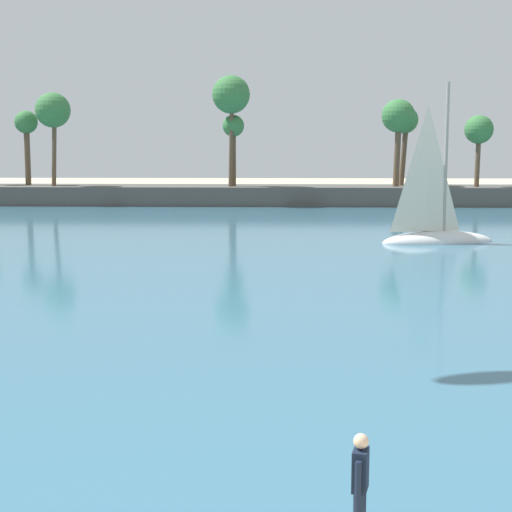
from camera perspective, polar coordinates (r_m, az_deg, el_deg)
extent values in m
cube|color=#386B84|center=(62.30, -0.41, 2.98)|extent=(220.00, 102.64, 0.06)
cube|color=#514C47|center=(73.51, -0.04, 4.44)|extent=(112.22, 6.00, 1.80)
cylinder|color=brown|center=(72.37, -1.82, 8.40)|extent=(0.56, 0.41, 8.37)
sphere|color=#38753D|center=(72.51, -1.84, 11.71)|extent=(3.46, 3.46, 3.46)
cylinder|color=brown|center=(75.61, 10.74, 7.41)|extent=(0.80, 0.79, 6.18)
sphere|color=#38753D|center=(75.64, 10.80, 9.74)|extent=(2.56, 2.56, 2.56)
cylinder|color=brown|center=(75.73, -14.52, 7.62)|extent=(0.63, 0.73, 7.03)
sphere|color=#38753D|center=(75.80, -14.61, 10.27)|extent=(3.25, 3.25, 3.25)
cylinder|color=brown|center=(78.10, -16.35, 7.18)|extent=(0.55, 0.59, 5.96)
sphere|color=#38753D|center=(78.13, -16.44, 9.36)|extent=(2.17, 2.17, 2.17)
cylinder|color=brown|center=(73.58, 10.28, 7.53)|extent=(0.70, 0.72, 6.47)
sphere|color=#38753D|center=(73.63, 10.34, 10.04)|extent=(3.04, 3.04, 3.04)
cylinder|color=brown|center=(74.53, 15.88, 6.88)|extent=(0.51, 0.56, 5.21)
sphere|color=#38753D|center=(74.54, 15.96, 8.87)|extent=(2.60, 2.60, 2.60)
cylinder|color=brown|center=(73.08, -1.66, 7.30)|extent=(0.48, 0.50, 5.56)
sphere|color=#38753D|center=(73.10, -1.67, 9.48)|extent=(2.01, 2.01, 2.01)
cube|color=#141E33|center=(11.13, 7.63, -15.21)|extent=(0.27, 0.38, 0.58)
sphere|color=beige|center=(10.98, 7.67, -13.24)|extent=(0.21, 0.21, 0.21)
cylinder|color=#141E33|center=(11.36, 7.79, -14.94)|extent=(0.09, 0.09, 0.50)
cylinder|color=#141E33|center=(10.94, 7.46, -15.87)|extent=(0.09, 0.09, 0.50)
ellipsoid|color=white|center=(45.79, 13.12, 0.98)|extent=(6.95, 3.49, 1.33)
cylinder|color=gray|center=(45.60, 13.70, 7.02)|extent=(0.20, 0.20, 8.33)
pyramid|color=silver|center=(45.15, 12.36, 6.26)|extent=(2.96, 0.89, 7.08)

